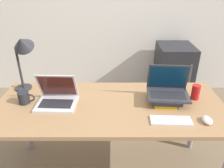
% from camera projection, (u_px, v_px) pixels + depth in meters
% --- Properties ---
extents(desk, '(1.80, 0.76, 0.74)m').
position_uv_depth(desk, '(111.00, 112.00, 1.74)').
color(desk, '#9E754C').
rests_on(desk, ground_plane).
extents(laptop_left, '(0.31, 0.26, 0.24)m').
position_uv_depth(laptop_left, '(57.00, 98.00, 1.71)').
color(laptop_left, silver).
rests_on(laptop_left, desk).
extents(book_stack, '(0.24, 0.27, 0.06)m').
position_uv_depth(book_stack, '(166.00, 98.00, 1.73)').
color(book_stack, gold).
rests_on(book_stack, desk).
extents(laptop_on_books, '(0.34, 0.25, 0.24)m').
position_uv_depth(laptop_on_books, '(168.00, 89.00, 1.70)').
color(laptop_on_books, '#333338').
rests_on(laptop_on_books, book_stack).
extents(wireless_keyboard, '(0.29, 0.12, 0.01)m').
position_uv_depth(wireless_keyboard, '(171.00, 121.00, 1.51)').
color(wireless_keyboard, silver).
rests_on(wireless_keyboard, desk).
extents(mouse, '(0.06, 0.10, 0.04)m').
position_uv_depth(mouse, '(208.00, 120.00, 1.49)').
color(mouse, white).
rests_on(mouse, desk).
extents(mug, '(0.13, 0.08, 0.09)m').
position_uv_depth(mug, '(25.00, 98.00, 1.71)').
color(mug, '#232328').
rests_on(mug, desk).
extents(soda_can, '(0.07, 0.07, 0.12)m').
position_uv_depth(soda_can, '(196.00, 92.00, 1.76)').
color(soda_can, red).
rests_on(soda_can, desk).
extents(desk_lamp, '(0.23, 0.20, 0.52)m').
position_uv_depth(desk_lamp, '(23.00, 49.00, 1.74)').
color(desk_lamp, '#28282D').
rests_on(desk_lamp, desk).
extents(mini_fridge, '(0.46, 0.53, 0.80)m').
position_uv_depth(mini_fridge, '(173.00, 73.00, 3.05)').
color(mini_fridge, '#232328').
rests_on(mini_fridge, ground_plane).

